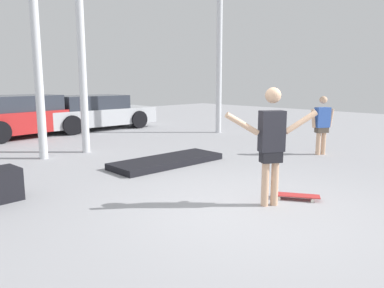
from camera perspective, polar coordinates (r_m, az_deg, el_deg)
ground_plane at (r=5.68m, az=8.92°, el=-9.95°), size 36.00×36.00×0.00m
skateboarder at (r=5.70m, az=12.03°, el=0.66°), size 1.30×0.84×1.80m
skateboard at (r=6.31m, az=15.47°, el=-7.58°), size 0.57×0.76×0.08m
manual_pad at (r=8.56m, az=-3.78°, el=-2.62°), size 2.70×1.05×0.14m
canopy_support_right at (r=11.80m, az=-4.71°, el=16.71°), size 5.55×0.20×5.41m
parked_car_red at (r=13.90m, az=-24.16°, el=3.87°), size 4.32×2.29×1.39m
parked_car_silver at (r=14.96m, az=-14.57°, el=4.64°), size 4.59×2.03×1.31m
bystander at (r=10.10m, az=19.20°, el=3.06°), size 0.64×0.39×1.50m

